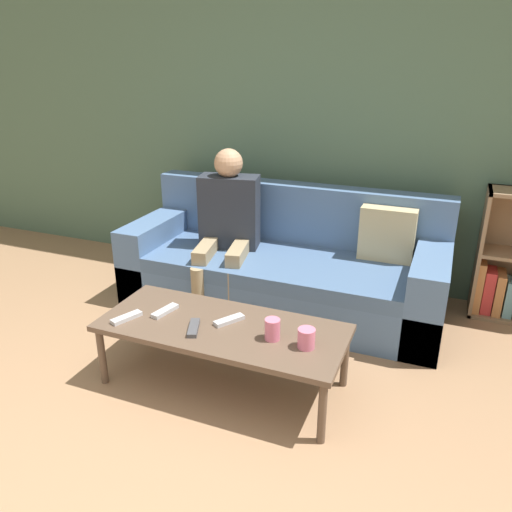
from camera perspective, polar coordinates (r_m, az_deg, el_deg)
wall_back at (r=3.82m, az=5.46°, el=16.34°), size 12.00×0.06×2.60m
couch at (r=3.54m, az=3.31°, el=-1.37°), size 2.19×0.85×0.81m
coffee_table at (r=2.64m, az=-3.89°, el=-8.51°), size 1.30×0.54×0.36m
person_adult at (r=3.49m, az=-3.31°, el=4.38°), size 0.47×0.66×1.08m
cup_near at (r=2.48m, az=1.89°, el=-8.36°), size 0.08×0.08×0.11m
cup_far at (r=2.42m, az=5.78°, el=-9.34°), size 0.08×0.08×0.10m
tv_remote_0 at (r=2.59m, az=-7.14°, el=-8.16°), size 0.11×0.18×0.02m
tv_remote_1 at (r=2.65m, az=-3.09°, el=-7.33°), size 0.13×0.17×0.02m
tv_remote_2 at (r=2.78m, az=-10.36°, el=-6.20°), size 0.08×0.18×0.02m
tv_remote_3 at (r=2.76m, az=-14.58°, el=-6.83°), size 0.11×0.18×0.02m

